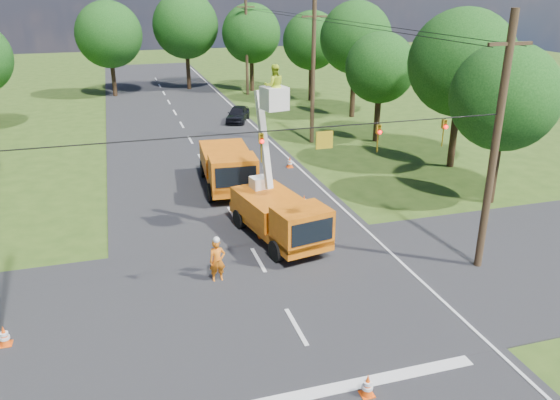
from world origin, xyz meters
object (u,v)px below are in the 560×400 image
object	(u,v)px
tree_right_d	(356,38)
tree_right_e	(312,41)
bucket_truck	(279,206)
tree_right_a	(505,97)
pole_right_near	(495,145)
tree_right_c	(380,68)
tree_far_a	(109,35)
second_truck	(228,167)
traffic_cone_6	(290,162)
traffic_cone_2	(262,231)
traffic_cone_4	(4,336)
tree_far_c	(251,33)
ground_worker	(217,261)
pole_right_mid	(313,72)
pole_right_far	(247,45)
tree_right_b	(462,63)
distant_car	(238,114)
traffic_cone_3	(304,202)
traffic_cone_1	(368,385)
tree_far_b	(186,25)

from	to	relation	value
tree_right_d	tree_right_e	world-z (taller)	tree_right_d
bucket_truck	tree_right_a	xyz separation A→B (m)	(12.08, 1.32, 3.92)
pole_right_near	tree_right_d	distance (m)	27.77
tree_right_c	tree_right_e	xyz separation A→B (m)	(0.60, 16.00, 0.50)
tree_far_a	tree_right_a	bearing A→B (deg)	-63.43
tree_right_a	tree_right_e	distance (m)	29.00
second_truck	traffic_cone_6	world-z (taller)	second_truck
traffic_cone_2	traffic_cone_4	xyz separation A→B (m)	(-9.89, -5.39, 0.00)
traffic_cone_6	tree_right_d	bearing A→B (deg)	51.88
tree_right_a	tree_far_c	bearing A→B (deg)	96.34
second_truck	tree_right_e	xyz separation A→B (m)	(13.19, 23.02, 4.52)
ground_worker	tree_right_c	xyz separation A→B (m)	(15.11, 17.14, 4.45)
pole_right_mid	traffic_cone_6	bearing A→B (deg)	-122.39
traffic_cone_4	tree_far_c	bearing A→B (deg)	66.16
tree_right_c	tree_far_a	bearing A→B (deg)	127.17
traffic_cone_2	tree_right_e	xyz separation A→B (m)	(13.07, 29.86, 5.45)
bucket_truck	traffic_cone_2	bearing A→B (deg)	135.51
pole_right_far	tree_right_b	size ratio (longest dim) A/B	1.04
tree_far_c	distant_car	bearing A→B (deg)	-108.71
ground_worker	traffic_cone_3	distance (m)	8.32
bucket_truck	tree_right_d	bearing A→B (deg)	48.29
traffic_cone_2	tree_far_a	world-z (taller)	tree_far_a
second_truck	pole_right_near	distance (m)	14.85
pole_right_mid	tree_far_c	bearing A→B (deg)	87.40
tree_right_b	pole_right_near	bearing A→B (deg)	-118.44
bucket_truck	tree_right_e	size ratio (longest dim) A/B	0.90
traffic_cone_3	tree_right_b	distance (m)	13.43
traffic_cone_4	tree_far_c	xyz separation A→B (m)	(18.67, 42.25, 5.70)
distant_car	tree_right_e	distance (m)	12.55
second_truck	tree_far_a	distance (m)	31.90
pole_right_near	tree_right_c	size ratio (longest dim) A/B	1.28
traffic_cone_6	tree_right_e	bearing A→B (deg)	66.86
distant_car	pole_right_far	size ratio (longest dim) A/B	0.39
ground_worker	distant_car	xyz separation A→B (m)	(6.67, 26.12, -0.21)
tree_far_c	pole_right_near	bearing A→B (deg)	-91.36
traffic_cone_2	pole_right_mid	xyz separation A→B (m)	(7.77, 14.86, 4.75)
distant_car	tree_right_a	world-z (taller)	tree_right_a
distant_car	traffic_cone_4	world-z (taller)	distant_car
ground_worker	tree_right_c	distance (m)	23.28
tree_right_d	pole_right_far	bearing A→B (deg)	115.86
ground_worker	tree_right_b	distance (m)	20.49
pole_right_mid	tree_far_a	world-z (taller)	pole_right_mid
traffic_cone_2	pole_right_near	world-z (taller)	pole_right_near
second_truck	traffic_cone_4	distance (m)	15.69
bucket_truck	tree_right_c	size ratio (longest dim) A/B	0.99
distant_car	pole_right_far	xyz separation A→B (m)	(3.75, 12.01, 4.45)
traffic_cone_1	traffic_cone_3	distance (m)	13.93
traffic_cone_2	pole_right_far	world-z (taller)	pole_right_far
tree_right_a	tree_far_c	xyz separation A→B (m)	(-4.00, 36.00, 0.50)
pole_right_near	tree_far_b	bearing A→B (deg)	96.97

